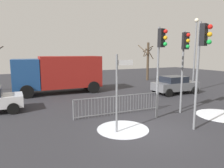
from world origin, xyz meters
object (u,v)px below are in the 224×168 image
at_px(street_lamp, 195,47).
at_px(delivery_truck, 59,73).
at_px(traffic_light_foreground_left, 202,52).
at_px(traffic_light_mid_left, 161,52).
at_px(car_grey_mid, 175,85).
at_px(direction_sign_post, 118,90).
at_px(bare_tree_centre, 148,60).
at_px(traffic_light_foreground_right, 185,54).

bearing_deg(street_lamp, delivery_truck, 157.50).
bearing_deg(traffic_light_foreground_left, traffic_light_mid_left, -92.95).
bearing_deg(street_lamp, car_grey_mid, -177.13).
xyz_separation_m(direction_sign_post, street_lamp, (10.48, 5.49, 2.02)).
bearing_deg(traffic_light_foreground_left, bare_tree_centre, -134.33).
height_order(traffic_light_foreground_left, street_lamp, street_lamp).
height_order(traffic_light_foreground_right, bare_tree_centre, bare_tree_centre).
bearing_deg(traffic_light_foreground_left, direction_sign_post, -38.88).
height_order(direction_sign_post, bare_tree_centre, bare_tree_centre).
bearing_deg(bare_tree_centre, traffic_light_mid_left, -123.79).
distance_m(traffic_light_mid_left, traffic_light_foreground_left, 2.13).
bearing_deg(bare_tree_centre, street_lamp, -95.89).
bearing_deg(traffic_light_foreground_right, bare_tree_centre, -103.70).
relative_size(delivery_truck, street_lamp, 1.14).
bearing_deg(car_grey_mid, traffic_light_foreground_left, -124.79).
bearing_deg(bare_tree_centre, direction_sign_post, -130.06).
height_order(traffic_light_foreground_right, street_lamp, street_lamp).
xyz_separation_m(car_grey_mid, delivery_truck, (-8.56, 4.58, 0.97)).
bearing_deg(traffic_light_foreground_left, delivery_truck, -88.44).
bearing_deg(bare_tree_centre, traffic_light_foreground_right, -118.18).
xyz_separation_m(traffic_light_foreground_left, direction_sign_post, (-3.25, 1.38, -1.57)).
distance_m(traffic_light_foreground_right, delivery_truck, 10.45).
relative_size(car_grey_mid, street_lamp, 0.61).
height_order(delivery_truck, bare_tree_centre, bare_tree_centre).
bearing_deg(direction_sign_post, traffic_light_foreground_left, -19.40).
distance_m(direction_sign_post, car_grey_mid, 9.92).
relative_size(traffic_light_foreground_left, bare_tree_centre, 1.02).
relative_size(traffic_light_foreground_left, direction_sign_post, 1.40).
bearing_deg(direction_sign_post, car_grey_mid, 36.78).
height_order(direction_sign_post, delivery_truck, direction_sign_post).
relative_size(traffic_light_foreground_right, direction_sign_post, 1.37).
relative_size(traffic_light_foreground_left, street_lamp, 0.74).
bearing_deg(direction_sign_post, bare_tree_centre, 53.61).
relative_size(car_grey_mid, delivery_truck, 0.54).
relative_size(traffic_light_mid_left, direction_sign_post, 1.40).
bearing_deg(delivery_truck, bare_tree_centre, -160.23).
distance_m(delivery_truck, street_lamp, 11.87).
relative_size(delivery_truck, bare_tree_centre, 1.55).
height_order(traffic_light_mid_left, direction_sign_post, traffic_light_mid_left).
height_order(traffic_light_foreground_left, bare_tree_centre, traffic_light_foreground_left).
xyz_separation_m(traffic_light_mid_left, delivery_truck, (-3.07, 9.27, -1.68)).
xyz_separation_m(traffic_light_foreground_right, delivery_truck, (-4.86, 9.11, -1.62)).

